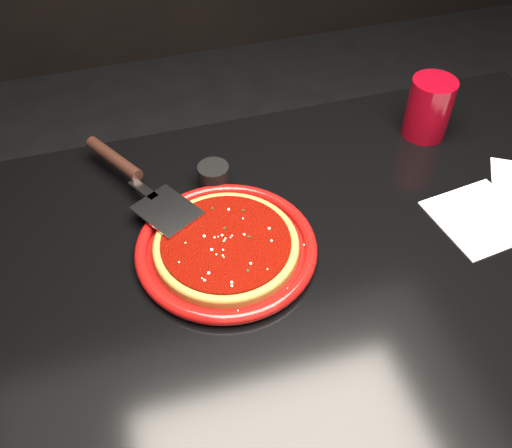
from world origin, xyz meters
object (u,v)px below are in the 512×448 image
(plate, at_px, (226,248))
(ramekin, at_px, (214,176))
(table, at_px, (313,367))
(pizza_server, at_px, (139,180))
(cup, at_px, (429,108))

(plate, bearing_deg, ramekin, 83.00)
(table, relative_size, plate, 4.02)
(table, bearing_deg, pizza_server, 140.97)
(plate, distance_m, pizza_server, 0.21)
(pizza_server, xyz_separation_m, cup, (0.58, 0.02, 0.02))
(table, relative_size, cup, 9.87)
(table, distance_m, plate, 0.42)
(plate, height_order, pizza_server, pizza_server)
(table, xyz_separation_m, cup, (0.30, 0.24, 0.44))
(cup, bearing_deg, pizza_server, -177.84)
(table, distance_m, ramekin, 0.47)
(ramekin, bearing_deg, cup, 3.74)
(plate, relative_size, pizza_server, 0.86)
(plate, height_order, cup, cup)
(table, distance_m, cup, 0.58)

